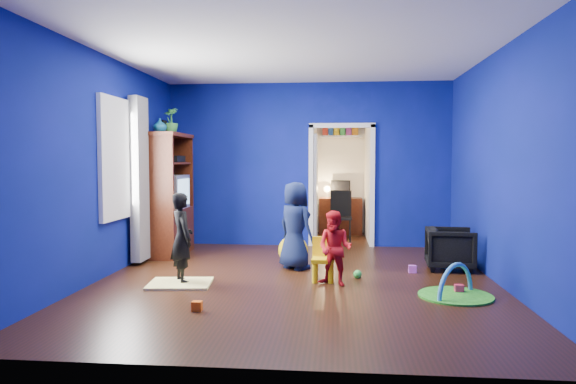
# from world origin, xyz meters

# --- Properties ---
(floor) EXTENTS (5.00, 5.50, 0.01)m
(floor) POSITION_xyz_m (0.00, 0.00, 0.00)
(floor) COLOR black
(floor) RESTS_ON ground
(ceiling) EXTENTS (5.00, 5.50, 0.01)m
(ceiling) POSITION_xyz_m (0.00, 0.00, 2.90)
(ceiling) COLOR white
(ceiling) RESTS_ON wall_back
(wall_back) EXTENTS (5.00, 0.02, 2.90)m
(wall_back) POSITION_xyz_m (0.00, 2.75, 1.45)
(wall_back) COLOR navy
(wall_back) RESTS_ON floor
(wall_front) EXTENTS (5.00, 0.02, 2.90)m
(wall_front) POSITION_xyz_m (0.00, -2.75, 1.45)
(wall_front) COLOR navy
(wall_front) RESTS_ON floor
(wall_left) EXTENTS (0.02, 5.50, 2.90)m
(wall_left) POSITION_xyz_m (-2.50, 0.00, 1.45)
(wall_left) COLOR navy
(wall_left) RESTS_ON floor
(wall_right) EXTENTS (0.02, 5.50, 2.90)m
(wall_right) POSITION_xyz_m (2.50, 0.00, 1.45)
(wall_right) COLOR navy
(wall_right) RESTS_ON floor
(alcove) EXTENTS (1.00, 1.75, 2.50)m
(alcove) POSITION_xyz_m (0.60, 3.62, 1.25)
(alcove) COLOR silver
(alcove) RESTS_ON floor
(armchair) EXTENTS (0.70, 0.68, 0.59)m
(armchair) POSITION_xyz_m (2.10, 0.90, 0.29)
(armchair) COLOR black
(armchair) RESTS_ON floor
(child_black) EXTENTS (0.45, 0.49, 1.13)m
(child_black) POSITION_xyz_m (-1.40, -0.21, 0.56)
(child_black) COLOR black
(child_black) RESTS_ON floor
(child_navy) EXTENTS (0.71, 0.69, 1.23)m
(child_navy) POSITION_xyz_m (-0.06, 0.74, 0.61)
(child_navy) COLOR #10193D
(child_navy) RESTS_ON floor
(toddler_red) EXTENTS (0.54, 0.49, 0.91)m
(toddler_red) POSITION_xyz_m (0.49, -0.16, 0.46)
(toddler_red) COLOR red
(toddler_red) RESTS_ON floor
(vase) EXTENTS (0.27, 0.27, 0.21)m
(vase) POSITION_xyz_m (-2.21, 1.35, 2.07)
(vase) COLOR #0C5C64
(vase) RESTS_ON tv_armoire
(potted_plant) EXTENTS (0.30, 0.30, 0.43)m
(potted_plant) POSITION_xyz_m (-2.21, 1.87, 2.17)
(potted_plant) COLOR green
(potted_plant) RESTS_ON tv_armoire
(tv_armoire) EXTENTS (0.58, 1.14, 1.96)m
(tv_armoire) POSITION_xyz_m (-2.21, 1.65, 0.98)
(tv_armoire) COLOR #391209
(tv_armoire) RESTS_ON floor
(crt_tv) EXTENTS (0.46, 0.70, 0.54)m
(crt_tv) POSITION_xyz_m (-2.17, 1.65, 1.02)
(crt_tv) COLOR silver
(crt_tv) RESTS_ON tv_armoire
(yellow_blanket) EXTENTS (0.81, 0.68, 0.03)m
(yellow_blanket) POSITION_xyz_m (-1.40, -0.31, 0.01)
(yellow_blanket) COLOR #F2E07A
(yellow_blanket) RESTS_ON floor
(hopper_ball) EXTENTS (0.44, 0.44, 0.44)m
(hopper_ball) POSITION_xyz_m (-0.11, 0.99, 0.22)
(hopper_ball) COLOR yellow
(hopper_ball) RESTS_ON floor
(kid_chair) EXTENTS (0.29, 0.29, 0.50)m
(kid_chair) POSITION_xyz_m (0.34, 0.04, 0.25)
(kid_chair) COLOR yellow
(kid_chair) RESTS_ON floor
(play_mat) EXTENTS (0.82, 0.82, 0.02)m
(play_mat) POSITION_xyz_m (1.84, -0.57, 0.01)
(play_mat) COLOR green
(play_mat) RESTS_ON floor
(toy_arch) EXTENTS (0.53, 0.59, 0.74)m
(toy_arch) POSITION_xyz_m (1.84, -0.57, 0.02)
(toy_arch) COLOR #3F8CD8
(toy_arch) RESTS_ON floor
(window_left) EXTENTS (0.03, 0.95, 1.55)m
(window_left) POSITION_xyz_m (-2.48, 0.35, 1.55)
(window_left) COLOR white
(window_left) RESTS_ON wall_left
(curtain) EXTENTS (0.14, 0.42, 2.40)m
(curtain) POSITION_xyz_m (-2.37, 0.90, 1.25)
(curtain) COLOR slate
(curtain) RESTS_ON floor
(doorway) EXTENTS (1.16, 0.10, 2.10)m
(doorway) POSITION_xyz_m (0.60, 2.75, 1.05)
(doorway) COLOR white
(doorway) RESTS_ON floor
(study_desk) EXTENTS (0.88, 0.44, 0.75)m
(study_desk) POSITION_xyz_m (0.60, 4.26, 0.38)
(study_desk) COLOR #3D140A
(study_desk) RESTS_ON floor
(desk_monitor) EXTENTS (0.40, 0.05, 0.32)m
(desk_monitor) POSITION_xyz_m (0.60, 4.38, 0.95)
(desk_monitor) COLOR black
(desk_monitor) RESTS_ON study_desk
(desk_lamp) EXTENTS (0.14, 0.14, 0.14)m
(desk_lamp) POSITION_xyz_m (0.32, 4.32, 0.93)
(desk_lamp) COLOR #FFD88C
(desk_lamp) RESTS_ON study_desk
(folding_chair) EXTENTS (0.40, 0.40, 0.92)m
(folding_chair) POSITION_xyz_m (0.60, 3.30, 0.46)
(folding_chair) COLOR black
(folding_chair) RESTS_ON floor
(book_shelf) EXTENTS (0.88, 0.24, 0.04)m
(book_shelf) POSITION_xyz_m (0.60, 4.37, 2.02)
(book_shelf) COLOR white
(book_shelf) RESTS_ON study_desk
(toy_0) EXTENTS (0.10, 0.08, 0.10)m
(toy_0) POSITION_xyz_m (1.92, -0.41, 0.05)
(toy_0) COLOR #FA294C
(toy_0) RESTS_ON floor
(toy_1) EXTENTS (0.11, 0.11, 0.11)m
(toy_1) POSITION_xyz_m (2.01, 0.95, 0.06)
(toy_1) COLOR #2989E9
(toy_1) RESTS_ON floor
(toy_2) EXTENTS (0.10, 0.08, 0.10)m
(toy_2) POSITION_xyz_m (-0.90, -1.37, 0.05)
(toy_2) COLOR #FF5E0D
(toy_2) RESTS_ON floor
(toy_3) EXTENTS (0.11, 0.11, 0.11)m
(toy_3) POSITION_xyz_m (0.79, 0.25, 0.06)
(toy_3) COLOR green
(toy_3) RESTS_ON floor
(toy_4) EXTENTS (0.10, 0.08, 0.10)m
(toy_4) POSITION_xyz_m (1.54, 0.64, 0.05)
(toy_4) COLOR #D751DA
(toy_4) RESTS_ON floor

